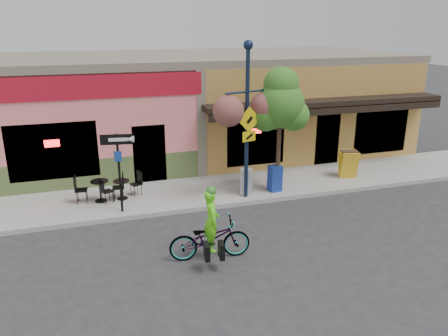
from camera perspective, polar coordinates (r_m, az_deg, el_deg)
name	(u,v)px	position (r m, az deg, el deg)	size (l,w,h in m)	color
ground	(259,210)	(14.34, 4.56, -5.53)	(90.00, 90.00, 0.00)	#2D2D30
sidewalk	(239,187)	(16.04, 1.92, -2.54)	(24.00, 3.00, 0.15)	#9E9B93
curb	(253,202)	(14.78, 3.77, -4.44)	(24.00, 0.12, 0.15)	#A8A59E
building	(200,104)	(20.57, -3.13, 8.40)	(18.20, 8.20, 4.50)	#F87A7B
bicycle	(210,239)	(11.33, -1.87, -9.21)	(0.73, 2.09, 1.10)	maroon
cyclist_rider	(212,229)	(11.22, -1.63, -7.98)	(0.59, 0.39, 1.63)	#63F519
lamp_post	(247,122)	(14.26, 3.01, 5.98)	(1.65, 0.66, 5.18)	#12203A
one_way_sign	(119,174)	(13.78, -13.49, -0.73)	(0.96, 0.21, 2.51)	black
cafe_set_left	(100,188)	(15.03, -15.91, -2.52)	(1.57, 0.78, 0.94)	black
cafe_set_right	(122,187)	(15.06, -13.22, -2.42)	(1.42, 0.71, 0.85)	black
newspaper_box_blue	(275,178)	(15.47, 6.66, -1.34)	(0.42, 0.37, 0.93)	navy
newspaper_box_grey	(246,181)	(15.17, 2.92, -1.73)	(0.41, 0.37, 0.88)	silver
street_tree	(279,131)	(14.98, 7.24, 4.87)	(1.71, 1.71, 4.38)	#3D7A26
sandwich_board	(350,166)	(17.17, 16.12, 0.30)	(0.64, 0.47, 1.07)	gold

